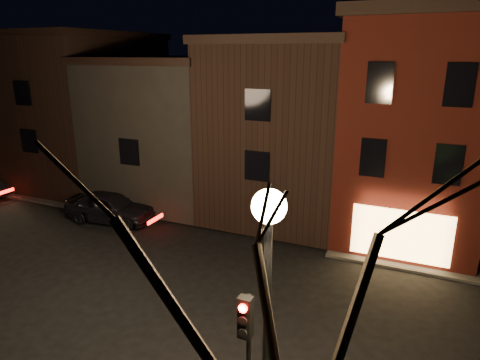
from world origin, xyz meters
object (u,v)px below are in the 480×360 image
object	(u,v)px
traffic_signal	(247,354)
parked_car_a	(110,207)
street_lamp_near	(268,266)
bare_tree_right	(304,312)

from	to	relation	value
traffic_signal	parked_car_a	size ratio (longest dim) A/B	0.83
traffic_signal	street_lamp_near	bearing A→B (deg)	-39.37
traffic_signal	parked_car_a	world-z (taller)	traffic_signal
traffic_signal	bare_tree_right	xyz separation A→B (m)	(1.90, -2.99, 3.34)
street_lamp_near	bare_tree_right	bearing A→B (deg)	-62.53
street_lamp_near	bare_tree_right	size ratio (longest dim) A/B	0.76
street_lamp_near	traffic_signal	bearing A→B (deg)	140.63
traffic_signal	bare_tree_right	size ratio (longest dim) A/B	0.48
bare_tree_right	traffic_signal	bearing A→B (deg)	122.41
street_lamp_near	parked_car_a	distance (m)	17.09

